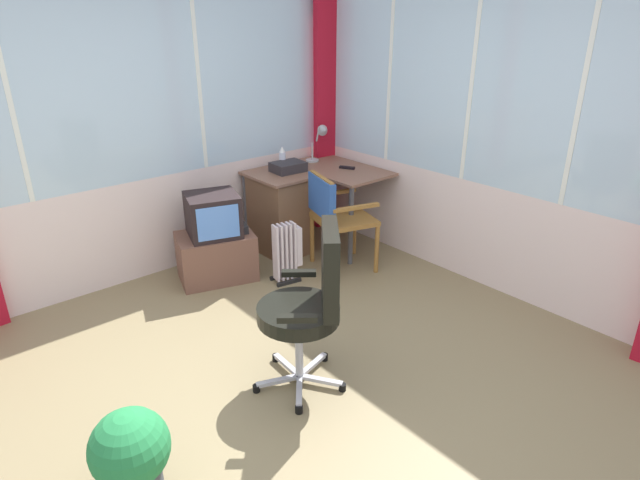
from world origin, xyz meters
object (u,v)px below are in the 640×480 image
object	(u,v)px
tv_remote	(347,168)
paper_tray	(288,167)
tv_on_stand	(216,242)
wooden_armchair	(332,210)
desk_lamp	(321,137)
office_chair	(312,298)
spray_bottle	(282,158)
potted_plant	(131,453)
desk	(283,210)
space_heater	(288,252)

from	to	relation	value
tv_remote	paper_tray	distance (m)	0.57
tv_on_stand	wooden_armchair	bearing A→B (deg)	-30.99
desk_lamp	office_chair	size ratio (longest dim) A/B	0.35
tv_remote	wooden_armchair	distance (m)	0.66
spray_bottle	potted_plant	xyz separation A→B (m)	(-2.41, -1.99, -0.62)
desk	office_chair	distance (m)	2.08
tv_remote	office_chair	bearing A→B (deg)	-165.98
desk_lamp	space_heater	world-z (taller)	desk_lamp
tv_remote	wooden_armchair	world-z (taller)	wooden_armchair
potted_plant	tv_on_stand	bearing A→B (deg)	49.59
wooden_armchair	office_chair	distance (m)	1.62
paper_tray	tv_on_stand	size ratio (longest dim) A/B	0.39
wooden_armchair	spray_bottle	bearing A→B (deg)	86.49
wooden_armchair	desk_lamp	bearing A→B (deg)	55.29
space_heater	office_chair	bearing A→B (deg)	-121.40
tv_on_stand	spray_bottle	bearing A→B (deg)	14.91
paper_tray	office_chair	distance (m)	2.15
desk	desk_lamp	bearing A→B (deg)	10.60
paper_tray	tv_remote	bearing A→B (deg)	-30.94
spray_bottle	office_chair	bearing A→B (deg)	-122.79
spray_bottle	space_heater	bearing A→B (deg)	-125.12
tv_on_stand	space_heater	bearing A→B (deg)	-45.12
wooden_armchair	office_chair	world-z (taller)	office_chair
spray_bottle	potted_plant	size ratio (longest dim) A/B	0.45
potted_plant	paper_tray	bearing A→B (deg)	38.08
desk_lamp	potted_plant	distance (m)	3.56
tv_remote	tv_on_stand	world-z (taller)	tv_remote
spray_bottle	wooden_armchair	world-z (taller)	spray_bottle
tv_remote	wooden_armchair	xyz separation A→B (m)	(-0.51, -0.36, -0.21)
desk	tv_remote	distance (m)	0.74
wooden_armchair	potted_plant	distance (m)	2.67
spray_bottle	wooden_armchair	size ratio (longest dim) A/B	0.24
paper_tray	space_heater	xyz separation A→B (m)	(-0.46, -0.57, -0.55)
tv_remote	paper_tray	size ratio (longest dim) A/B	0.50
paper_tray	potted_plant	bearing A→B (deg)	-141.92
desk_lamp	wooden_armchair	bearing A→B (deg)	-124.71
tv_remote	desk	bearing A→B (deg)	127.20
desk_lamp	spray_bottle	xyz separation A→B (m)	(-0.47, 0.03, -0.14)
desk	paper_tray	world-z (taller)	paper_tray
office_chair	space_heater	size ratio (longest dim) A/B	1.98
desk	office_chair	world-z (taller)	office_chair
desk_lamp	potted_plant	bearing A→B (deg)	-145.77
desk_lamp	tv_remote	bearing A→B (deg)	-90.37
tv_on_stand	potted_plant	size ratio (longest dim) A/B	1.61
wooden_armchair	space_heater	xyz separation A→B (m)	(-0.44, 0.08, -0.31)
tv_on_stand	desk_lamp	bearing A→B (deg)	8.74
desk	paper_tray	size ratio (longest dim) A/B	3.71
desk	spray_bottle	distance (m)	0.50
potted_plant	desk	bearing A→B (deg)	38.82
space_heater	potted_plant	world-z (taller)	space_heater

